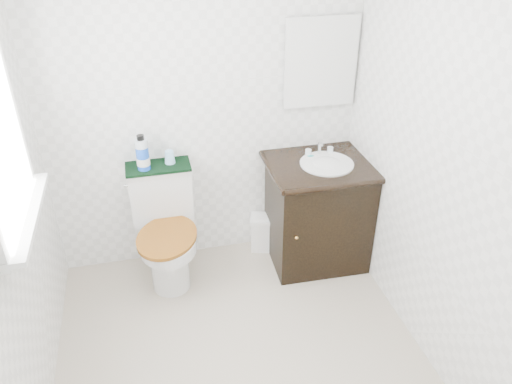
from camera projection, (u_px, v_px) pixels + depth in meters
name	position (u px, v px, depth m)	size (l,w,h in m)	color
floor	(244.00, 365.00, 3.00)	(2.40, 2.40, 0.00)	#C3B59D
wall_back	(204.00, 106.00, 3.39)	(2.40, 2.40, 0.00)	white
wall_right	(446.00, 169.00, 2.61)	(2.40, 2.40, 0.00)	white
mirror	(321.00, 63.00, 3.41)	(0.50, 0.02, 0.60)	silver
toilet	(166.00, 233.00, 3.55)	(0.51, 0.69, 0.83)	silver
vanity	(318.00, 209.00, 3.69)	(0.74, 0.64, 0.92)	black
trash_bin	(263.00, 232.00, 3.92)	(0.24, 0.21, 0.29)	white
towel	(158.00, 167.00, 3.41)	(0.44, 0.22, 0.02)	black
mouthwash_bottle	(142.00, 154.00, 3.31)	(0.09, 0.09, 0.25)	blue
cup	(170.00, 157.00, 3.42)	(0.07, 0.07, 0.09)	#92CBEF
soap_bar	(311.00, 156.00, 3.56)	(0.06, 0.04, 0.02)	teal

